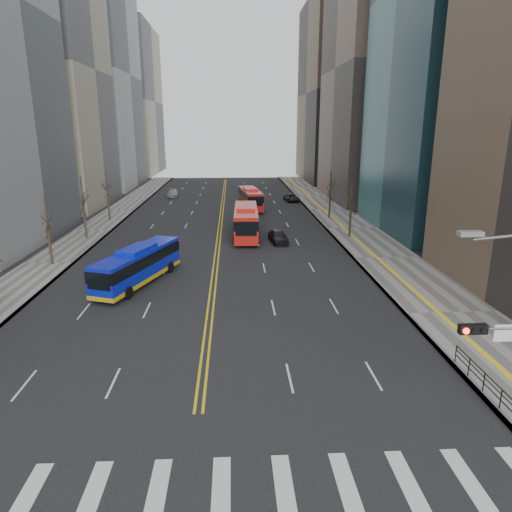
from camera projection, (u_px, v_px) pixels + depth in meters
The scene contains 14 objects.
ground at pixel (189, 497), 16.69m from camera, with size 220.00×220.00×0.00m, color black.
sidewalk_right at pixel (351, 228), 60.78m from camera, with size 7.00×130.00×0.15m, color #65625E.
sidewalk_left at pixel (92, 231), 59.09m from camera, with size 5.00×130.00×0.15m, color #65625E.
crosswalk at pixel (189, 497), 16.68m from camera, with size 26.70×4.00×0.01m.
centerline at pixel (221, 216), 69.54m from camera, with size 0.55×100.00×0.01m.
office_towers at pixel (221, 60), 76.02m from camera, with size 83.00×134.00×58.00m.
pedestrian_railing at pixel (484, 379), 22.94m from camera, with size 0.06×6.06×1.02m.
street_trees at pixel (148, 207), 48.21m from camera, with size 35.20×47.20×7.60m.
blue_bus at pixel (138, 264), 39.05m from camera, with size 6.00×11.23×3.25m.
red_bus_near at pixel (246, 220), 55.88m from camera, with size 3.27×12.18×3.82m.
red_bus_far at pixel (250, 197), 74.96m from camera, with size 3.78×11.24×3.50m.
car_dark_mid at pixel (278, 236), 53.28m from camera, with size 1.79×4.46×1.52m, color black.
car_silver at pixel (173, 193), 88.17m from camera, with size 1.98×4.87×1.41m, color #939498.
car_dark_far at pixel (292, 198), 83.01m from camera, with size 2.17×4.71×1.31m, color black.
Camera 1 is at (1.76, -13.76, 13.03)m, focal length 32.00 mm.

